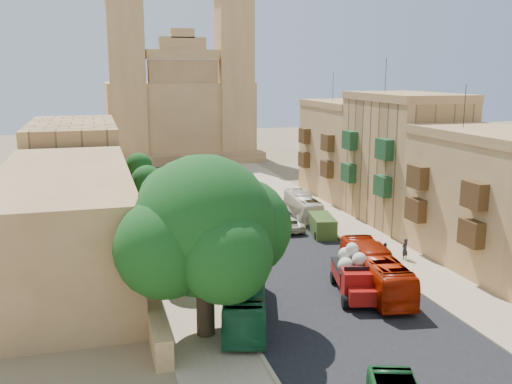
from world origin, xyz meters
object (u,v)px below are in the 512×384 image
bus_green_north (245,296)px  pedestrian_a (405,249)px  bus_red_east (375,271)px  street_tree_a (178,246)px  bus_cream_east (303,206)px  car_dkblue (198,189)px  street_tree_c (147,181)px  street_tree_b (159,206)px  street_tree_d (139,166)px  car_blue_a (258,244)px  car_blue_b (177,176)px  olive_pickup (322,226)px  church (179,107)px  car_white_b (257,201)px  ficus_tree (206,231)px  pedestrian_c (385,254)px  car_cream (288,224)px  car_white_a (237,213)px  red_truck (354,274)px

bus_green_north → pedestrian_a: bus_green_north is taller
bus_red_east → pedestrian_a: (5.81, 5.67, -0.57)m
pedestrian_a → street_tree_a: bearing=-18.6°
bus_cream_east → car_dkblue: bearing=-55.6°
street_tree_c → street_tree_b: bearing=-90.0°
street_tree_d → bus_green_north: bearing=-85.3°
bus_red_east → car_blue_a: 12.67m
street_tree_b → car_blue_a: street_tree_b is taller
street_tree_b → street_tree_c: 12.00m
bus_red_east → car_blue_b: size_ratio=2.76×
olive_pickup → church: bearing=95.9°
olive_pickup → pedestrian_a: (3.96, -9.03, -0.00)m
street_tree_c → olive_pickup: bearing=-40.5°
street_tree_b → car_white_b: (12.92, 11.71, -2.91)m
ficus_tree → pedestrian_c: (16.90, 8.73, -5.69)m
street_tree_b → bus_red_east: 21.53m
olive_pickup → bus_green_north: bearing=-126.4°
car_blue_b → car_cream: bearing=-64.7°
street_tree_d → street_tree_b: bearing=-90.0°
street_tree_d → car_white_a: 19.28m
street_tree_c → car_dkblue: bearing=52.6°
street_tree_a → car_cream: 18.66m
car_blue_a → car_white_b: (4.69, 16.68, 0.03)m
car_blue_b → pedestrian_c: size_ratio=2.06×
red_truck → street_tree_d: bearing=106.4°
church → bus_cream_east: (6.50, -48.90, -8.22)m
bus_red_east → car_white_b: (-1.08, 27.93, -0.79)m
pedestrian_c → bus_cream_east: bearing=-166.9°
pedestrian_c → street_tree_b: bearing=-113.0°
car_dkblue → car_cream: bearing=-69.0°
street_tree_b → car_blue_a: 10.05m
street_tree_a → olive_pickup: street_tree_a is taller
street_tree_a → car_cream: street_tree_a is taller
car_white_a → bus_green_north: bearing=-84.4°
olive_pickup → pedestrian_a: bearing=-66.3°
pedestrian_c → street_tree_c: bearing=-133.3°
street_tree_b → pedestrian_c: (17.50, -11.26, -2.67)m
street_tree_b → car_cream: 13.50m
bus_red_east → car_white_a: 24.12m
church → street_tree_d: church is taller
street_tree_c → car_white_a: size_ratio=1.72×
street_tree_d → street_tree_a: bearing=-90.0°
bus_red_east → car_blue_b: 48.65m
church → car_cream: church is taller
street_tree_b → street_tree_c: (-0.00, 12.00, 0.14)m
church → bus_green_north: 73.62m
church → bus_green_north: church is taller
street_tree_c → pedestrian_c: (17.50, -23.26, -2.81)m
church → pedestrian_c: size_ratio=18.95×
street_tree_b → bus_cream_east: (16.50, 5.72, -2.33)m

